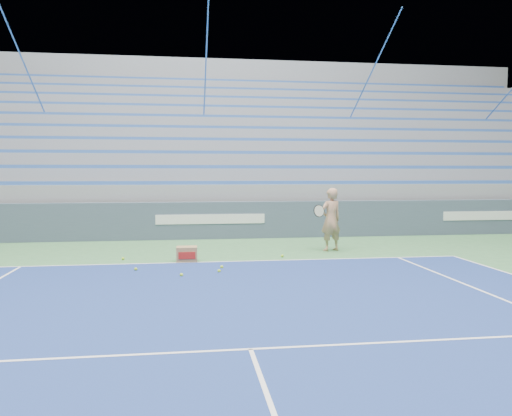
% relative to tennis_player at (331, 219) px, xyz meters
% --- Properties ---
extents(sponsor_barrier, '(30.00, 0.32, 1.10)m').
position_rel_tennis_player_xyz_m(sponsor_barrier, '(-2.87, 2.76, -0.24)').
color(sponsor_barrier, '#3F4D61').
rests_on(sponsor_barrier, ground).
extents(bleachers, '(31.00, 9.15, 7.30)m').
position_rel_tennis_player_xyz_m(bleachers, '(-2.87, 8.48, 1.56)').
color(bleachers, gray).
rests_on(bleachers, ground).
extents(tennis_player, '(0.94, 0.89, 1.58)m').
position_rel_tennis_player_xyz_m(tennis_player, '(0.00, 0.00, 0.00)').
color(tennis_player, tan).
rests_on(tennis_player, ground).
extents(ball_box, '(0.46, 0.36, 0.34)m').
position_rel_tennis_player_xyz_m(ball_box, '(-3.57, -1.09, -0.62)').
color(ball_box, '#987549').
rests_on(ball_box, ground).
extents(tennis_ball_0, '(0.07, 0.07, 0.07)m').
position_rel_tennis_player_xyz_m(tennis_ball_0, '(-5.00, -0.65, -0.76)').
color(tennis_ball_0, '#B3E32E').
rests_on(tennis_ball_0, ground).
extents(tennis_ball_1, '(0.07, 0.07, 0.07)m').
position_rel_tennis_player_xyz_m(tennis_ball_1, '(-2.94, -2.37, -0.76)').
color(tennis_ball_1, '#B3E32E').
rests_on(tennis_ball_1, ground).
extents(tennis_ball_2, '(0.07, 0.07, 0.07)m').
position_rel_tennis_player_xyz_m(tennis_ball_2, '(-3.68, -2.65, -0.76)').
color(tennis_ball_2, '#B3E32E').
rests_on(tennis_ball_2, ground).
extents(tennis_ball_3, '(0.07, 0.07, 0.07)m').
position_rel_tennis_player_xyz_m(tennis_ball_3, '(-2.87, -1.97, -0.76)').
color(tennis_ball_3, '#B3E32E').
rests_on(tennis_ball_3, ground).
extents(tennis_ball_4, '(0.07, 0.07, 0.07)m').
position_rel_tennis_player_xyz_m(tennis_ball_4, '(-1.38, -0.78, -0.76)').
color(tennis_ball_4, '#B3E32E').
rests_on(tennis_ball_4, ground).
extents(tennis_ball_5, '(0.07, 0.07, 0.07)m').
position_rel_tennis_player_xyz_m(tennis_ball_5, '(-4.58, -1.97, -0.76)').
color(tennis_ball_5, '#B3E32E').
rests_on(tennis_ball_5, ground).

